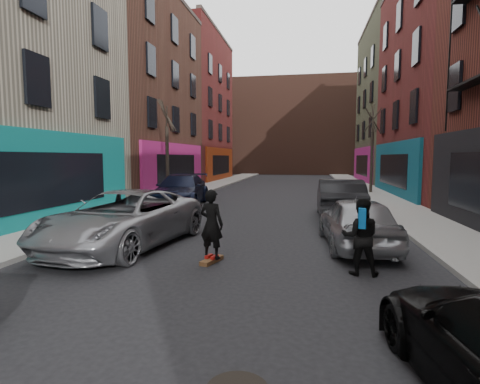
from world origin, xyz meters
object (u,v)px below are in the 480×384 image
at_px(tree_left_far, 167,142).
at_px(parked_right_end, 340,199).
at_px(pedestrian, 360,236).
at_px(parked_right_far, 357,222).
at_px(parked_left_far, 124,219).
at_px(tree_right_far, 372,142).
at_px(skateboarder, 212,224).
at_px(parked_left_end, 181,190).
at_px(skateboard, 212,260).

relative_size(tree_left_far, parked_right_end, 1.32).
bearing_deg(pedestrian, parked_right_far, -92.33).
relative_size(tree_left_far, parked_left_far, 1.13).
xyz_separation_m(tree_right_far, skateboarder, (-6.58, -18.26, -2.59)).
relative_size(skateboarder, pedestrian, 1.01).
bearing_deg(tree_right_far, parked_left_end, -142.38).
bearing_deg(parked_right_end, parked_right_far, 90.36).
xyz_separation_m(parked_right_end, pedestrian, (-0.20, -7.68, 0.02)).
xyz_separation_m(parked_left_end, parked_right_end, (7.80, -2.60, -0.00)).
xyz_separation_m(parked_left_far, skateboarder, (2.82, -1.10, 0.14)).
distance_m(parked_left_far, parked_right_end, 8.93).
xyz_separation_m(tree_left_far, parked_right_far, (9.43, -10.10, -2.65)).
bearing_deg(tree_right_far, parked_right_far, -100.44).
bearing_deg(parked_left_end, skateboarder, -73.29).
height_order(parked_right_end, skateboarder, skateboarder).
xyz_separation_m(tree_right_far, parked_right_far, (-2.97, -16.10, -2.80)).
relative_size(tree_right_far, skateboard, 8.50).
relative_size(tree_right_far, parked_left_end, 1.21).
bearing_deg(parked_left_far, tree_left_far, 112.22).
height_order(tree_right_far, skateboarder, tree_right_far).
bearing_deg(parked_left_far, skateboarder, -14.22).
distance_m(skateboard, skateboarder, 0.89).
bearing_deg(skateboard, tree_left_far, 131.39).
xyz_separation_m(tree_right_far, parked_left_end, (-10.80, -8.32, -2.71)).
relative_size(parked_left_far, parked_right_end, 1.16).
distance_m(tree_right_far, parked_right_far, 16.61).
distance_m(parked_left_end, parked_right_far, 11.04).
xyz_separation_m(skateboarder, pedestrian, (3.38, -0.34, -0.10)).
relative_size(parked_right_end, skateboard, 6.16).
relative_size(tree_left_far, pedestrian, 3.93).
xyz_separation_m(parked_right_far, skateboard, (-3.62, -2.16, -0.68)).
distance_m(tree_right_far, skateboarder, 19.59).
bearing_deg(parked_right_end, tree_right_far, -105.37).
distance_m(parked_right_far, skateboarder, 4.22).
height_order(tree_right_far, parked_right_far, tree_right_far).
bearing_deg(tree_left_far, skateboard, -64.63).
bearing_deg(parked_left_end, skateboard, -73.29).
bearing_deg(parked_left_end, tree_right_far, 31.35).
height_order(parked_left_end, skateboard, parked_left_end).
bearing_deg(tree_right_far, skateboarder, -109.82).
height_order(skateboard, skateboarder, skateboarder).
bearing_deg(parked_left_far, tree_right_far, 68.46).
bearing_deg(parked_right_far, skateboarder, 26.52).
relative_size(tree_right_far, pedestrian, 4.12).
relative_size(parked_left_far, parked_right_far, 1.34).
distance_m(tree_right_far, parked_right_end, 11.65).
bearing_deg(parked_right_far, parked_left_far, 5.00).
height_order(parked_left_far, parked_left_end, parked_left_end).
relative_size(parked_right_far, parked_right_end, 0.87).
bearing_deg(skateboard, parked_left_far, 174.63).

